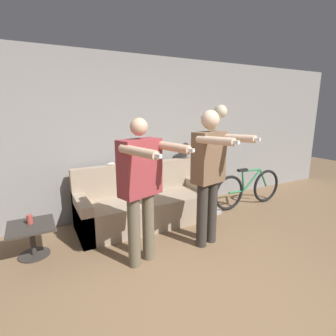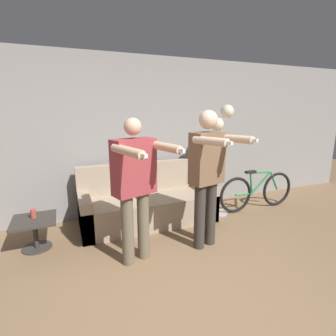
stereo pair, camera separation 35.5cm
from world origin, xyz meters
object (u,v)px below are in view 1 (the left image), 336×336
floor_lamp (215,131)px  bicycle (248,188)px  cup (30,219)px  person_right (210,170)px  couch (145,205)px  person_left (141,182)px  cat (127,159)px  side_table (32,233)px

floor_lamp → bicycle: 1.32m
cup → person_right: bearing=-21.5°
couch → bicycle: (1.97, -0.22, 0.04)m
floor_lamp → cup: floor_lamp is taller
person_left → cup: person_left is taller
person_left → bicycle: 2.63m
bicycle → person_right: bearing=-152.1°
couch → cup: (-1.59, -0.21, 0.17)m
cat → bicycle: size_ratio=0.33×
person_right → cat: 1.45m
person_left → person_right: person_right is taller
person_left → cat: 1.33m
couch → cat: (-0.17, 0.29, 0.70)m
couch → person_right: size_ratio=1.18×
cat → person_left: bearing=-102.5°
person_left → side_table: bearing=128.1°
floor_lamp → side_table: size_ratio=3.52×
cat → cup: 1.59m
cup → person_left: bearing=-35.5°
cat → floor_lamp: (1.38, -0.44, 0.43)m
couch → person_right: bearing=-65.6°
cat → bicycle: (2.14, -0.51, -0.65)m
couch → floor_lamp: size_ratio=1.13×
person_right → side_table: person_right is taller
person_right → couch: bearing=101.7°
person_left → side_table: size_ratio=3.22×
cat → bicycle: bearing=-13.4°
person_right → bicycle: (1.50, 0.80, -0.68)m
person_left → cup: (-1.13, 0.81, -0.51)m
side_table → floor_lamp: bearing=2.2°
person_left → floor_lamp: floor_lamp is taller
cat → floor_lamp: bearing=-17.5°
couch → floor_lamp: 1.66m
cat → floor_lamp: 1.51m
person_right → floor_lamp: floor_lamp is taller
couch → bicycle: bearing=-6.3°
person_right → cup: person_right is taller
person_right → floor_lamp: 1.21m
person_right → side_table: (-2.05, 0.76, -0.72)m
person_left → bicycle: (2.43, 0.80, -0.64)m
couch → person_right: (0.46, -1.01, 0.73)m
person_right → cat: bearing=103.1°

